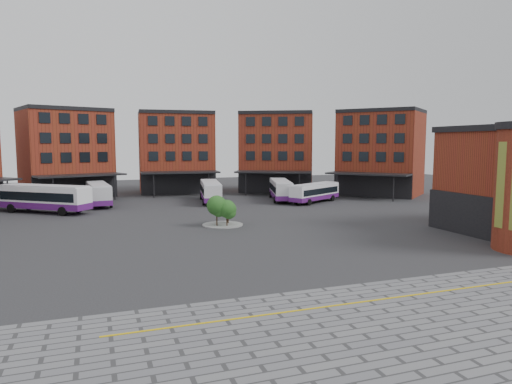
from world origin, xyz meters
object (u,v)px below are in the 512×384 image
object	(u,v)px
tree_island	(223,210)
bus_e	(281,189)
bus_d	(211,191)
bus_f	(315,192)
bus_b	(44,198)
bus_c	(98,193)

from	to	relation	value
tree_island	bus_e	size ratio (longest dim) A/B	0.38
bus_d	bus_f	world-z (taller)	bus_d
tree_island	bus_d	xyz separation A→B (m)	(3.51, 20.04, -0.07)
bus_d	bus_b	bearing A→B (deg)	-161.95
bus_d	bus_e	world-z (taller)	bus_e
bus_b	bus_c	distance (m)	8.55
bus_f	bus_b	bearing A→B (deg)	-124.09
tree_island	bus_e	world-z (taller)	tree_island
tree_island	bus_f	xyz separation A→B (m)	(18.20, 14.34, -0.21)
bus_f	bus_d	bearing A→B (deg)	-141.56
bus_c	bus_d	xyz separation A→B (m)	(16.05, -2.17, -0.01)
bus_c	bus_f	bearing A→B (deg)	-19.44
bus_b	bus_d	xyz separation A→B (m)	(22.66, 3.26, -0.23)
bus_e	bus_d	bearing A→B (deg)	-170.87
bus_b	bus_e	world-z (taller)	bus_b
bus_c	bus_e	distance (m)	27.20
bus_c	bus_e	xyz separation A→B (m)	(26.97, -3.55, -0.00)
tree_island	bus_c	world-z (taller)	tree_island
bus_c	bus_d	bearing A→B (deg)	-12.77
tree_island	bus_b	size ratio (longest dim) A/B	0.37
bus_b	bus_d	world-z (taller)	bus_b
bus_f	bus_e	bearing A→B (deg)	-169.21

